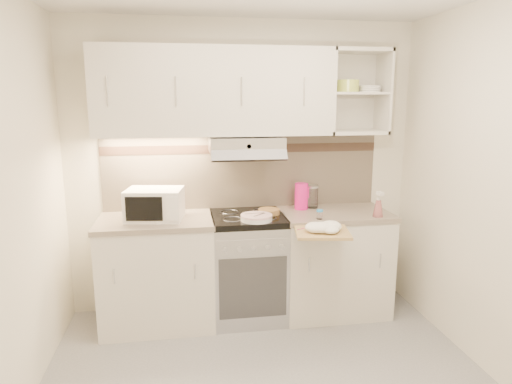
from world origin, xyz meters
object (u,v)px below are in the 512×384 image
watering_can (160,214)px  glass_jar (312,196)px  plate_stack (256,218)px  pink_pitcher (301,196)px  cutting_board (322,232)px  spray_bottle (378,206)px  microwave (155,204)px  electric_range (248,266)px

watering_can → glass_jar: size_ratio=1.16×
plate_stack → glass_jar: glass_jar is taller
pink_pitcher → cutting_board: bearing=-95.8°
cutting_board → spray_bottle: bearing=34.7°
pink_pitcher → watering_can: bearing=-173.9°
glass_jar → cutting_board: bearing=-99.5°
spray_bottle → cutting_board: (-0.55, -0.26, -0.12)m
watering_can → glass_jar: bearing=31.9°
watering_can → plate_stack: bearing=14.9°
microwave → pink_pitcher: size_ratio=2.09×
microwave → pink_pitcher: microwave is taller
microwave → glass_jar: 1.36m
spray_bottle → plate_stack: bearing=162.7°
watering_can → microwave: bearing=130.3°
microwave → cutting_board: 1.34m
spray_bottle → pink_pitcher: bearing=132.5°
plate_stack → spray_bottle: bearing=-2.3°
electric_range → plate_stack: 0.51m
microwave → spray_bottle: bearing=2.4°
glass_jar → spray_bottle: 0.59m
electric_range → pink_pitcher: (0.49, 0.13, 0.56)m
watering_can → cutting_board: bearing=2.7°
watering_can → spray_bottle: size_ratio=1.02×
spray_bottle → cutting_board: size_ratio=0.57×
electric_range → watering_can: (-0.71, -0.12, 0.52)m
plate_stack → glass_jar: size_ratio=1.27×
watering_can → glass_jar: (1.31, 0.29, 0.03)m
electric_range → pink_pitcher: bearing=15.1°
spray_bottle → cutting_board: spray_bottle is taller
glass_jar → watering_can: bearing=-167.4°
glass_jar → microwave: bearing=-172.4°
plate_stack → electric_range: bearing=104.1°
glass_jar → pink_pitcher: bearing=-161.3°
electric_range → pink_pitcher: 0.76m
pink_pitcher → electric_range: bearing=-170.8°
cutting_board → plate_stack: bearing=155.9°
spray_bottle → watering_can: bearing=161.8°
electric_range → plate_stack: plate_stack is taller
plate_stack → cutting_board: 0.54m
electric_range → watering_can: bearing=-170.1°
microwave → spray_bottle: size_ratio=2.13×
spray_bottle → glass_jar: bearing=123.7°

